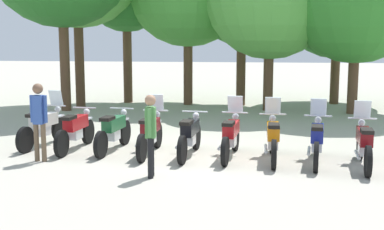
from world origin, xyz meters
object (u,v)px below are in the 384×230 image
Objects in this scene: motorcycle_0 at (44,126)px; motorcycle_8 at (364,143)px; motorcycle_2 at (114,131)px; motorcycle_4 at (190,135)px; tree_6 at (338,0)px; motorcycle_3 at (150,133)px; motorcycle_7 at (317,140)px; tree_4 at (242,2)px; person_0 at (151,130)px; motorcycle_5 at (231,135)px; motorcycle_6 at (273,138)px; person_1 at (39,116)px; motorcycle_1 at (76,130)px.

motorcycle_8 is at bearing -88.90° from motorcycle_0.
motorcycle_2 is at bearing 86.08° from motorcycle_8.
tree_6 is (4.78, 9.78, 3.64)m from motorcycle_4.
motorcycle_3 is 1.00× the size of motorcycle_7.
tree_4 is at bearing -0.69° from motorcycle_4.
tree_6 is at bearing -32.50° from motorcycle_0.
person_0 is (-3.42, -1.56, 0.45)m from motorcycle_7.
person_0 is at bearing -165.70° from motorcycle_3.
motorcycle_0 is at bearing 88.10° from motorcycle_5.
motorcycle_8 is 10.57m from tree_4.
motorcycle_0 is 4.16m from person_0.
motorcycle_3 is 2.86m from motorcycle_6.
person_1 reaches higher than motorcycle_4.
person_0 is (3.23, -2.59, 0.45)m from motorcycle_0.
tree_6 reaches higher than motorcycle_8.
motorcycle_5 is (3.80, -0.38, 0.01)m from motorcycle_1.
person_1 is at bearing 110.44° from motorcycle_4.
tree_6 is at bearing -33.63° from person_1.
tree_4 reaches higher than motorcycle_4.
motorcycle_0 is 0.99× the size of motorcycle_5.
tree_4 is at bearing -9.22° from motorcycle_3.
tree_4 reaches higher than motorcycle_0.
motorcycle_7 is at bearing -91.34° from motorcycle_1.
motorcycle_4 is at bearing -91.60° from motorcycle_1.
motorcycle_0 is 0.38× the size of tree_4.
motorcycle_6 is at bearing -89.98° from motorcycle_4.
motorcycle_8 is (1.90, -0.42, 0.00)m from motorcycle_6.
motorcycle_0 is 1.72m from person_1.
motorcycle_5 is 0.96m from motorcycle_6.
motorcycle_5 is at bearing -75.42° from person_1.
motorcycle_2 is at bearing 85.35° from motorcycle_4.
tree_4 is at bearing 78.37° from person_0.
motorcycle_8 reaches higher than motorcycle_1.
motorcycle_1 is 4.78m from motorcycle_6.
motorcycle_2 is 4.80m from motorcycle_7.
person_0 is (1.34, -2.24, 0.46)m from motorcycle_2.
tree_6 is at bearing -14.55° from motorcycle_5.
tree_6 is at bearing -15.29° from motorcycle_6.
motorcycle_6 is 1.00× the size of motorcycle_8.
motorcycle_4 is 1.00× the size of motorcycle_7.
motorcycle_2 is 1.00× the size of motorcycle_8.
motorcycle_6 reaches higher than motorcycle_2.
person_0 is at bearing 125.38° from motorcycle_6.
person_1 reaches higher than motorcycle_6.
motorcycle_5 is (0.95, -0.02, 0.01)m from motorcycle_4.
motorcycle_1 is at bearing -15.42° from person_1.
motorcycle_4 is at bearing 70.05° from person_0.
tree_6 is (8.04, 10.64, 3.11)m from person_1.
motorcycle_0 is at bearing 85.37° from motorcycle_4.
motorcycle_2 is at bearing -125.29° from tree_6.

